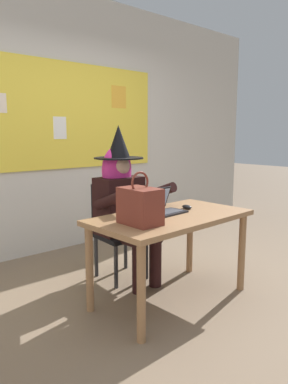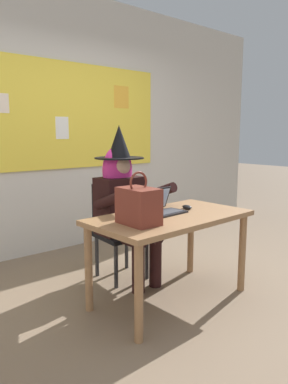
{
  "view_description": "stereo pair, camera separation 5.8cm",
  "coord_description": "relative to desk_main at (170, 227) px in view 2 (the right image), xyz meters",
  "views": [
    {
      "loc": [
        -2.13,
        -1.89,
        1.35
      ],
      "look_at": [
        -0.14,
        0.37,
        0.86
      ],
      "focal_mm": 33.68,
      "sensor_mm": 36.0,
      "label": 1
    },
    {
      "loc": [
        -2.09,
        -1.93,
        1.35
      ],
      "look_at": [
        -0.14,
        0.37,
        0.86
      ],
      "focal_mm": 33.68,
      "sensor_mm": 36.0,
      "label": 2
    }
  ],
  "objects": [
    {
      "name": "ground_plane",
      "position": [
        0.13,
        -0.06,
        -0.62
      ],
      "size": [
        24.0,
        24.0,
        0.0
      ],
      "primitive_type": "plane",
      "color": "#75604C"
    },
    {
      "name": "wall_back_bulletin",
      "position": [
        0.13,
        1.83,
        0.86
      ],
      "size": [
        6.57,
        2.01,
        2.93
      ],
      "color": "beige",
      "rests_on": "ground"
    },
    {
      "name": "desk_main",
      "position": [
        0.0,
        0.0,
        0.0
      ],
      "size": [
        1.32,
        0.74,
        0.71
      ],
      "rotation": [
        0.0,
        0.0,
        0.03
      ],
      "color": "#8E6642",
      "rests_on": "ground"
    },
    {
      "name": "chair_at_desk",
      "position": [
        -0.02,
        0.71,
        -0.12
      ],
      "size": [
        0.44,
        0.44,
        0.89
      ],
      "rotation": [
        0.0,
        0.0,
        -1.63
      ],
      "color": "black",
      "rests_on": "ground"
    },
    {
      "name": "person_costumed",
      "position": [
        -0.02,
        0.59,
        0.16
      ],
      "size": [
        0.6,
        0.69,
        1.43
      ],
      "rotation": [
        0.0,
        0.0,
        -1.55
      ],
      "color": "black",
      "rests_on": "ground"
    },
    {
      "name": "laptop",
      "position": [
        0.0,
        0.11,
        0.14
      ],
      "size": [
        0.34,
        0.28,
        0.2
      ],
      "rotation": [
        0.0,
        0.0,
        0.06
      ],
      "color": "black",
      "rests_on": "desk_main"
    },
    {
      "name": "computer_mouse",
      "position": [
        0.27,
        0.07,
        0.11
      ],
      "size": [
        0.07,
        0.11,
        0.03
      ],
      "primitive_type": "ellipsoid",
      "rotation": [
        0.0,
        0.0,
        -0.14
      ],
      "color": "black",
      "rests_on": "desk_main"
    },
    {
      "name": "handbag",
      "position": [
        -0.38,
        -0.06,
        0.23
      ],
      "size": [
        0.2,
        0.3,
        0.38
      ],
      "rotation": [
        0.0,
        0.0,
        -0.23
      ],
      "color": "maroon",
      "rests_on": "desk_main"
    }
  ]
}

